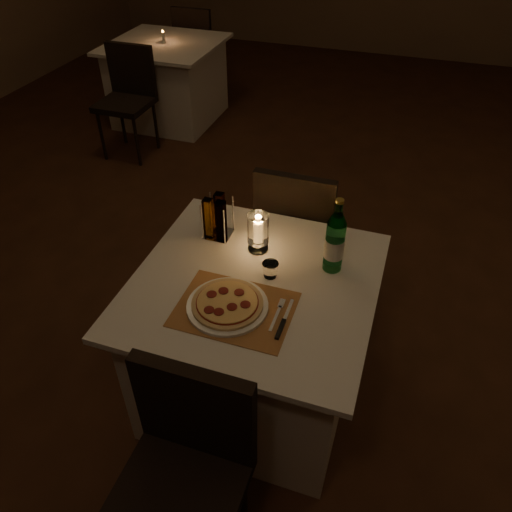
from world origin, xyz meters
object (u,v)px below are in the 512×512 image
(chair_far, at_px, (297,224))
(neighbor_table_left, at_px, (168,82))
(tumbler, at_px, (270,270))
(hurricane_candle, at_px, (258,230))
(chair_near, at_px, (186,460))
(water_bottle, at_px, (335,242))
(plate, at_px, (227,306))
(pizza, at_px, (227,303))
(main_table, at_px, (255,340))

(chair_far, xyz_separation_m, neighbor_table_left, (-1.86, 2.14, -0.18))
(tumbler, height_order, neighbor_table_left, tumbler)
(hurricane_candle, bearing_deg, chair_near, -86.68)
(tumbler, relative_size, water_bottle, 0.20)
(chair_far, relative_size, neighbor_table_left, 0.90)
(plate, distance_m, pizza, 0.02)
(chair_near, relative_size, pizza, 3.21)
(neighbor_table_left, bearing_deg, hurricane_candle, -55.71)
(main_table, height_order, chair_far, chair_far)
(plate, relative_size, pizza, 1.14)
(main_table, relative_size, chair_far, 1.11)
(plate, relative_size, tumbler, 4.62)
(tumbler, bearing_deg, water_bottle, 29.85)
(chair_near, bearing_deg, water_bottle, 72.40)
(chair_near, xyz_separation_m, neighbor_table_left, (-1.86, 3.56, -0.18))
(chair_near, bearing_deg, hurricane_candle, 93.32)
(pizza, xyz_separation_m, hurricane_candle, (-0.00, 0.39, 0.08))
(main_table, bearing_deg, hurricane_candle, 104.44)
(chair_far, distance_m, neighbor_table_left, 2.83)
(chair_near, xyz_separation_m, tumbler, (0.05, 0.77, 0.23))
(water_bottle, height_order, neighbor_table_left, water_bottle)
(chair_far, xyz_separation_m, water_bottle, (0.29, -0.53, 0.33))
(pizza, height_order, hurricane_candle, hurricane_candle)
(chair_far, height_order, pizza, chair_far)
(chair_far, xyz_separation_m, hurricane_candle, (-0.05, -0.51, 0.30))
(main_table, bearing_deg, chair_far, 90.00)
(pizza, relative_size, tumbler, 4.05)
(main_table, distance_m, chair_near, 0.74)
(chair_far, bearing_deg, tumbler, -85.52)
(chair_far, height_order, plate, chair_far)
(plate, relative_size, water_bottle, 0.92)
(hurricane_candle, bearing_deg, pizza, -89.50)
(tumbler, distance_m, water_bottle, 0.29)
(chair_far, xyz_separation_m, plate, (-0.05, -0.89, 0.20))
(main_table, relative_size, hurricane_candle, 5.46)
(main_table, distance_m, water_bottle, 0.61)
(main_table, xyz_separation_m, pizza, (-0.05, -0.18, 0.39))
(pizza, bearing_deg, tumbler, 66.28)
(tumbler, bearing_deg, chair_far, 94.48)
(plate, distance_m, neighbor_table_left, 3.55)
(chair_near, height_order, chair_far, same)
(neighbor_table_left, bearing_deg, chair_far, -49.02)
(tumbler, relative_size, hurricane_candle, 0.38)
(main_table, height_order, plate, plate)
(plate, distance_m, tumbler, 0.25)
(tumbler, distance_m, neighbor_table_left, 3.41)
(chair_near, relative_size, water_bottle, 2.60)
(chair_near, distance_m, tumbler, 0.80)
(chair_near, xyz_separation_m, pizza, (-0.05, 0.53, 0.22))
(main_table, height_order, water_bottle, water_bottle)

